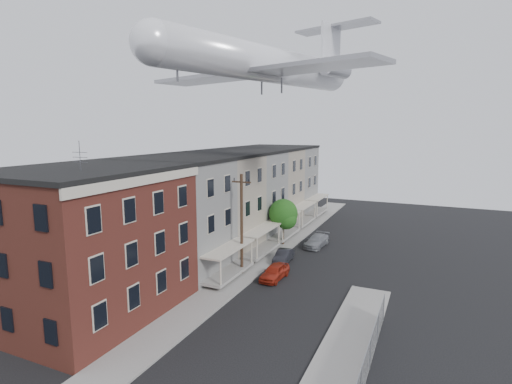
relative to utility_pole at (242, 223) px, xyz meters
The scene contains 17 objects.
sidewalk_left 7.57m from the utility_pole, 89.05° to the left, with size 3.00×62.00×0.12m, color gray.
sidewalk_right 16.99m from the utility_pole, 47.23° to the right, with size 3.00×26.00×0.12m, color gray.
curb_left 7.72m from the utility_pole, 75.52° to the left, with size 0.15×62.00×0.14m, color gray.
curb_right 16.07m from the utility_pole, 51.19° to the right, with size 0.15×26.00×0.14m, color gray.
corner_building 12.73m from the utility_pole, 120.17° to the right, with size 10.31×12.30×12.15m.
row_house_a 6.55m from the utility_pole, 166.73° to the right, with size 11.98×7.00×10.30m.
row_house_b 8.42m from the utility_pole, 139.15° to the left, with size 11.98×7.00×10.30m.
row_house_c 14.03m from the utility_pole, 116.97° to the left, with size 11.98×7.00×10.30m.
row_house_d 20.52m from the utility_pole, 108.07° to the left, with size 11.98×7.00×10.30m.
row_house_e 27.26m from the utility_pole, 103.50° to the left, with size 11.98×7.00×10.30m.
chainlink_fence 18.47m from the utility_pole, 45.90° to the right, with size 0.06×18.06×1.90m.
utility_pole is the anchor object (origin of this frame).
street_tree 10.00m from the utility_pole, 88.11° to the left, with size 3.22×3.20×5.20m.
car_near 5.09m from the utility_pole, ahead, with size 1.54×3.82×1.30m, color #A32615.
car_mid 6.52m from the utility_pole, 63.48° to the left, with size 1.28×3.67×1.21m, color black.
car_far 12.25m from the utility_pole, 70.83° to the left, with size 1.78×4.39×1.27m, color gray.
airplane 14.66m from the utility_pole, 80.39° to the left, with size 23.92×27.37×7.91m.
Camera 1 is at (9.49, -12.56, 12.87)m, focal length 28.00 mm.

